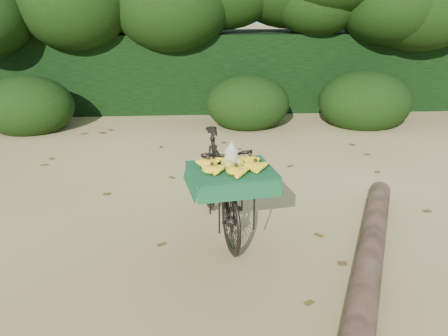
{
  "coord_description": "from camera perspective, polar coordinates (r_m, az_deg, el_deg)",
  "views": [
    {
      "loc": [
        0.37,
        -5.38,
        2.65
      ],
      "look_at": [
        0.69,
        -0.6,
        0.88
      ],
      "focal_mm": 38.0,
      "sensor_mm": 36.0,
      "label": 1
    }
  ],
  "objects": [
    {
      "name": "ground",
      "position": [
        6.01,
        -6.95,
        -6.12
      ],
      "size": [
        80.0,
        80.0,
        0.0
      ],
      "primitive_type": "plane",
      "color": "tan",
      "rests_on": "ground"
    },
    {
      "name": "vendor_bicycle",
      "position": [
        5.47,
        -0.59,
        -1.77
      ],
      "size": [
        1.01,
        2.01,
        1.18
      ],
      "rotation": [
        0.0,
        0.0,
        0.17
      ],
      "color": "black",
      "rests_on": "ground"
    },
    {
      "name": "fallen_log",
      "position": [
        5.09,
        17.1,
        -10.38
      ],
      "size": [
        1.77,
        3.54,
        0.27
      ],
      "primitive_type": "cylinder",
      "rotation": [
        1.57,
        0.0,
        -0.42
      ],
      "color": "brown",
      "rests_on": "ground"
    },
    {
      "name": "hedge_backdrop",
      "position": [
        11.82,
        -5.62,
        11.61
      ],
      "size": [
        26.0,
        1.8,
        1.8
      ],
      "primitive_type": "cube",
      "color": "black",
      "rests_on": "ground"
    },
    {
      "name": "tree_row",
      "position": [
        10.95,
        -9.49,
        16.56
      ],
      "size": [
        14.5,
        2.0,
        4.0
      ],
      "primitive_type": null,
      "color": "black",
      "rests_on": "ground"
    },
    {
      "name": "bush_clumps",
      "position": [
        9.93,
        -2.94,
        7.39
      ],
      "size": [
        8.8,
        1.7,
        0.9
      ],
      "primitive_type": null,
      "color": "black",
      "rests_on": "ground"
    },
    {
      "name": "leaf_litter",
      "position": [
        6.59,
        -6.68,
        -3.57
      ],
      "size": [
        7.0,
        7.3,
        0.01
      ],
      "primitive_type": null,
      "color": "#543C16",
      "rests_on": "ground"
    }
  ]
}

